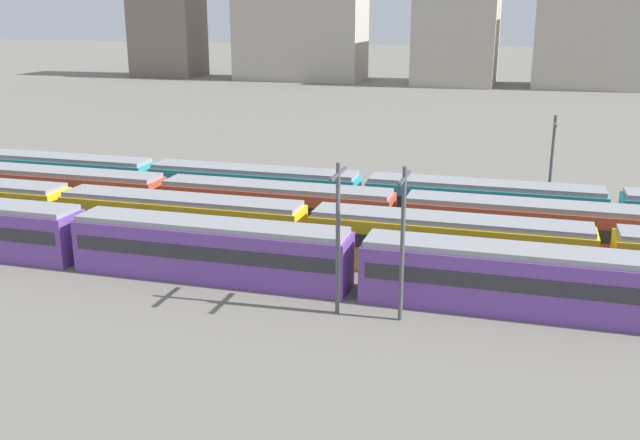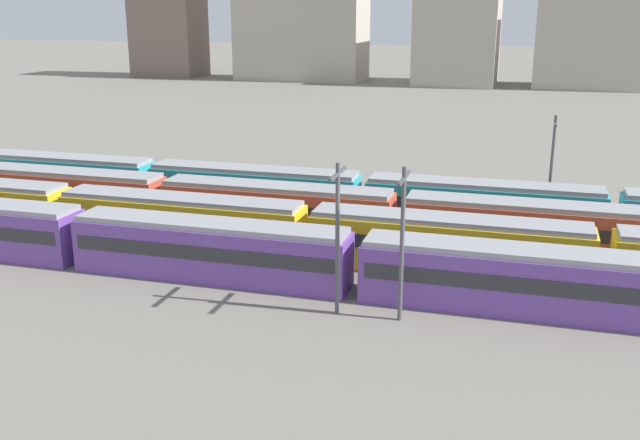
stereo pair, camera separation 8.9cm
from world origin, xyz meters
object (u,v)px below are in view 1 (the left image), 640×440
at_px(train_track_1, 604,258).
at_px(catenary_pole_0, 403,236).
at_px(catenary_pole_2, 338,231).
at_px(train_track_3, 363,197).
at_px(catenary_pole_1, 551,164).
at_px(train_track_2, 276,208).

xyz_separation_m(train_track_1, catenary_pole_0, (-11.06, -8.29, 2.94)).
bearing_deg(train_track_1, catenary_pole_2, -150.35).
relative_size(train_track_1, train_track_3, 1.51).
bearing_deg(train_track_1, catenary_pole_1, 102.79).
distance_m(catenary_pole_0, catenary_pole_2, 3.57).
bearing_deg(catenary_pole_2, train_track_3, 98.49).
bearing_deg(catenary_pole_0, train_track_2, 131.58).
relative_size(train_track_1, catenary_pole_2, 13.03).
bearing_deg(train_track_3, catenary_pole_0, -71.21).
relative_size(train_track_3, catenary_pole_2, 8.65).
bearing_deg(catenary_pole_0, catenary_pole_1, 69.83).
relative_size(train_track_1, train_track_2, 2.02).
xyz_separation_m(train_track_3, catenary_pole_0, (6.36, -18.69, 2.94)).
height_order(train_track_1, train_track_3, same).
height_order(train_track_2, train_track_3, same).
distance_m(train_track_2, catenary_pole_1, 21.82).
height_order(train_track_3, catenary_pole_2, catenary_pole_2).
bearing_deg(train_track_2, train_track_3, 42.84).
relative_size(catenary_pole_1, catenary_pole_2, 1.00).
bearing_deg(catenary_pole_1, train_track_1, -77.21).
relative_size(catenary_pole_0, catenary_pole_1, 1.00).
relative_size(train_track_1, catenary_pole_1, 13.02).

